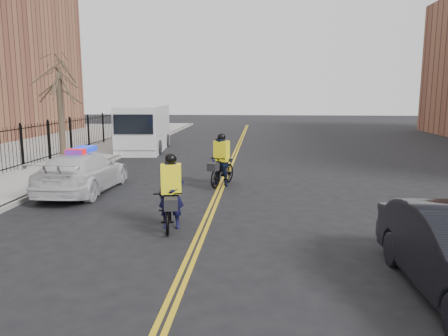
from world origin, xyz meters
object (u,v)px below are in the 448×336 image
cyclist_near (172,202)px  cyclist_far (221,165)px  police_cruiser (83,172)px  cargo_van (144,129)px

cyclist_near → cyclist_far: size_ratio=1.02×
police_cruiser → cyclist_near: 5.38m
cyclist_far → cyclist_near: bearing=-78.8°
cargo_van → cyclist_far: 11.05m
police_cruiser → cyclist_near: bearing=136.3°
police_cruiser → cargo_van: cargo_van is taller
cargo_van → cyclist_far: cargo_van is taller
cargo_van → cyclist_far: (5.48, -9.58, -0.52)m
police_cruiser → cargo_van: 11.08m
police_cruiser → cyclist_far: (4.65, 1.45, 0.07)m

